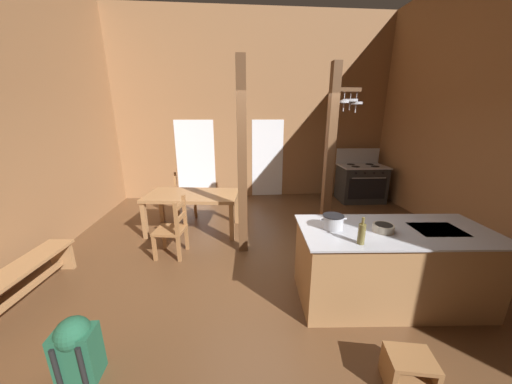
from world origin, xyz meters
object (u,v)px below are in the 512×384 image
mixing_bowl_on_counter (383,228)px  ladderback_chair_by_post (173,229)px  step_stool (409,368)px  bench_along_left_wall (17,280)px  dining_table (193,198)px  kitchen_island (390,265)px  bottle_tall_on_counter (362,233)px  stove_range (361,183)px  ladderback_chair_near_window (183,196)px  backpack (76,347)px  stockpot_on_counter (333,222)px

mixing_bowl_on_counter → ladderback_chair_by_post: bearing=153.0°
step_stool → bench_along_left_wall: bench_along_left_wall is taller
step_stool → dining_table: bearing=123.5°
kitchen_island → mixing_bowl_on_counter: (-0.18, -0.03, 0.50)m
dining_table → bottle_tall_on_counter: bearing=-51.1°
stove_range → dining_table: (-4.06, -1.52, 0.17)m
ladderback_chair_near_window → backpack: bearing=-93.2°
bench_along_left_wall → mixing_bowl_on_counter: mixing_bowl_on_counter is taller
stove_range → bottle_tall_on_counter: size_ratio=4.67×
ladderback_chair_by_post → stockpot_on_counter: (2.08, -1.21, 0.55)m
stove_range → mixing_bowl_on_counter: (-1.63, -3.79, 0.48)m
backpack → stove_range: bearing=44.3°
bench_along_left_wall → bottle_tall_on_counter: 3.93m
kitchen_island → step_stool: (-0.43, -1.05, -0.28)m
kitchen_island → step_stool: size_ratio=5.44×
bottle_tall_on_counter → ladderback_chair_near_window: bearing=125.3°
stove_range → dining_table: bearing=-159.5°
kitchen_island → backpack: size_ratio=3.73×
backpack → stockpot_on_counter: bearing=18.6°
step_stool → bottle_tall_on_counter: bottle_tall_on_counter is taller
kitchen_island → backpack: bearing=-166.9°
step_stool → dining_table: (-2.18, 3.29, 0.47)m
kitchen_island → bench_along_left_wall: bearing=175.9°
backpack → stockpot_on_counter: size_ratio=1.93×
step_stool → ladderback_chair_by_post: bearing=135.2°
bench_along_left_wall → backpack: size_ratio=2.68×
step_stool → ladderback_chair_near_window: (-2.52, 4.13, 0.27)m
step_stool → ladderback_chair_by_post: size_ratio=0.43×
step_stool → dining_table: dining_table is taller
ladderback_chair_near_window → bottle_tall_on_counter: (2.38, -3.37, 0.58)m
ladderback_chair_by_post → dining_table: bearing=79.1°
ladderback_chair_by_post → backpack: (-0.37, -2.04, -0.14)m
ladderback_chair_near_window → step_stool: bearing=-58.6°
bench_along_left_wall → stockpot_on_counter: stockpot_on_counter is taller
ladderback_chair_by_post → backpack: bearing=-100.3°
dining_table → ladderback_chair_by_post: size_ratio=1.90×
dining_table → ladderback_chair_near_window: bearing=112.1°
mixing_bowl_on_counter → kitchen_island: bearing=10.3°
bench_along_left_wall → bottle_tall_on_counter: size_ratio=5.66×
dining_table → bottle_tall_on_counter: 3.28m
step_stool → ladderback_chair_by_post: 3.34m
bottle_tall_on_counter → dining_table: bearing=128.9°
mixing_bowl_on_counter → stockpot_on_counter: bearing=167.4°
ladderback_chair_by_post → backpack: size_ratio=1.59×
mixing_bowl_on_counter → bottle_tall_on_counter: (-0.39, -0.26, 0.07)m
ladderback_chair_near_window → bench_along_left_wall: bearing=-117.5°
step_stool → backpack: bearing=173.5°
step_stool → bottle_tall_on_counter: size_ratio=1.45×
step_stool → mixing_bowl_on_counter: bearing=76.2°
stove_range → stockpot_on_counter: (-2.17, -3.67, 0.52)m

